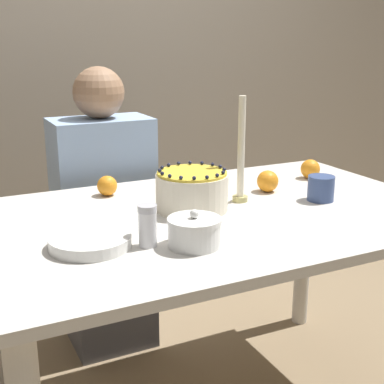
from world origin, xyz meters
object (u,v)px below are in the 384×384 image
at_px(sugar_bowl, 194,232).
at_px(sugar_shaker, 148,225).
at_px(cake, 192,191).
at_px(person_man_blue_shirt, 105,229).
at_px(candle, 241,158).

xyz_separation_m(sugar_bowl, sugar_shaker, (-0.11, 0.05, 0.02)).
relative_size(sugar_bowl, sugar_shaker, 1.27).
bearing_deg(cake, sugar_shaker, -136.52).
xyz_separation_m(sugar_shaker, person_man_blue_shirt, (0.13, 0.85, -0.31)).
height_order(cake, sugar_bowl, cake).
xyz_separation_m(sugar_shaker, candle, (0.43, 0.24, 0.09)).
distance_m(sugar_bowl, sugar_shaker, 0.12).
bearing_deg(cake, candle, 3.13).
xyz_separation_m(cake, person_man_blue_shirt, (-0.11, 0.62, -0.31)).
height_order(sugar_bowl, candle, candle).
bearing_deg(candle, sugar_shaker, -150.68).
xyz_separation_m(cake, candle, (0.18, 0.01, 0.09)).
relative_size(sugar_shaker, candle, 0.32).
relative_size(sugar_bowl, person_man_blue_shirt, 0.12).
xyz_separation_m(sugar_bowl, person_man_blue_shirt, (0.02, 0.90, -0.29)).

